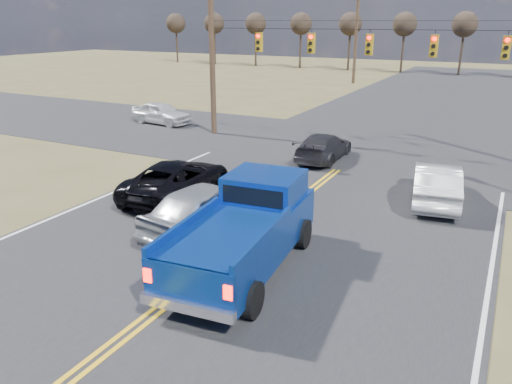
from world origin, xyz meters
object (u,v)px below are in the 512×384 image
at_px(black_suv, 177,179).
at_px(dgrey_car_queue, 324,147).
at_px(pickup_truck, 246,230).
at_px(white_car_queue, 436,183).
at_px(cross_car_west, 161,113).
at_px(silver_suv, 208,208).

bearing_deg(black_suv, dgrey_car_queue, -116.97).
distance_m(pickup_truck, black_suv, 6.32).
bearing_deg(white_car_queue, black_suv, 14.69).
xyz_separation_m(white_car_queue, cross_car_west, (-18.17, 7.22, -0.03)).
bearing_deg(dgrey_car_queue, black_suv, 67.50).
bearing_deg(cross_car_west, dgrey_car_queue, -99.74).
height_order(pickup_truck, dgrey_car_queue, pickup_truck).
distance_m(white_car_queue, cross_car_west, 19.55).
height_order(white_car_queue, cross_car_west, white_car_queue).
relative_size(dgrey_car_queue, cross_car_west, 1.05).
height_order(black_suv, white_car_queue, white_car_queue).
bearing_deg(cross_car_west, white_car_queue, -105.87).
height_order(pickup_truck, silver_suv, pickup_truck).
distance_m(pickup_truck, silver_suv, 2.69).
bearing_deg(silver_suv, pickup_truck, 153.10).
height_order(silver_suv, black_suv, silver_suv).
height_order(dgrey_car_queue, cross_car_west, cross_car_west).
bearing_deg(white_car_queue, dgrey_car_queue, -42.52).
bearing_deg(cross_car_west, silver_suv, -131.91).
xyz_separation_m(white_car_queue, dgrey_car_queue, (-5.77, 3.77, -0.11)).
bearing_deg(silver_suv, white_car_queue, -125.70).
relative_size(white_car_queue, cross_car_west, 1.08).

